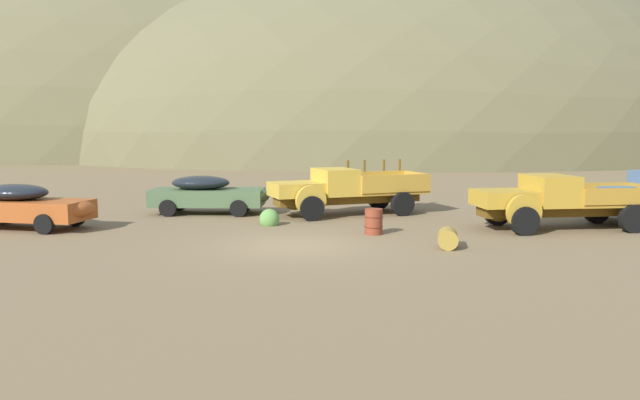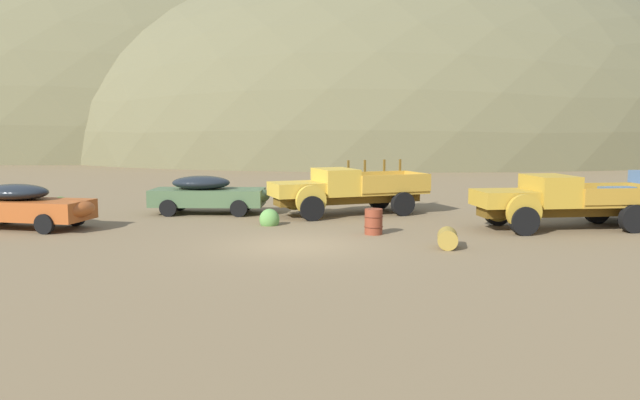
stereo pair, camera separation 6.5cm
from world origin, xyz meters
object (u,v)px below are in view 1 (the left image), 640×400
Objects in this scene: car_oxide_orange at (26,206)px; truck_mustard at (551,201)px; truck_faded_yellow at (339,190)px; oil_drum_foreground at (374,222)px; oil_drum_tipped at (448,238)px; car_weathered_green at (211,194)px.

truck_mustard is (18.22, -1.96, 0.18)m from car_oxide_orange.
truck_faded_yellow is (11.33, 2.23, 0.20)m from car_oxide_orange.
oil_drum_foreground is at bearing 82.15° from truck_faded_yellow.
car_oxide_orange is 5.22× the size of oil_drum_tipped.
oil_drum_foreground is (-1.73, 2.58, 0.13)m from oil_drum_tipped.
car_oxide_orange is 12.13m from oil_drum_foreground.
oil_drum_foreground is (5.74, -5.58, -0.39)m from car_weathered_green.
oil_drum_tipped is (2.29, -7.16, -0.73)m from truck_faded_yellow.
oil_drum_tipped is 1.18× the size of oil_drum_foreground.
car_oxide_orange is at bearing 168.81° from oil_drum_foreground.
truck_mustard is at bearing 32.87° from oil_drum_tipped.
car_weathered_green is 0.75× the size of truck_faded_yellow.
truck_faded_yellow is at bearing -33.15° from truck_mustard.
truck_mustard reaches higher than car_weathered_green.
oil_drum_foreground is (0.56, -4.58, -0.59)m from truck_faded_yellow.
oil_drum_foreground is at bearing 6.71° from car_oxide_orange.
car_weathered_green is 8.01m from oil_drum_foreground.
oil_drum_foreground is at bearing -36.71° from car_weathered_green.
truck_mustard is (12.07, -5.19, 0.18)m from car_weathered_green.
car_oxide_orange and car_weathered_green have the same top height.
oil_drum_tipped is at bearing -40.06° from car_weathered_green.
car_oxide_orange is 18.33m from truck_mustard.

